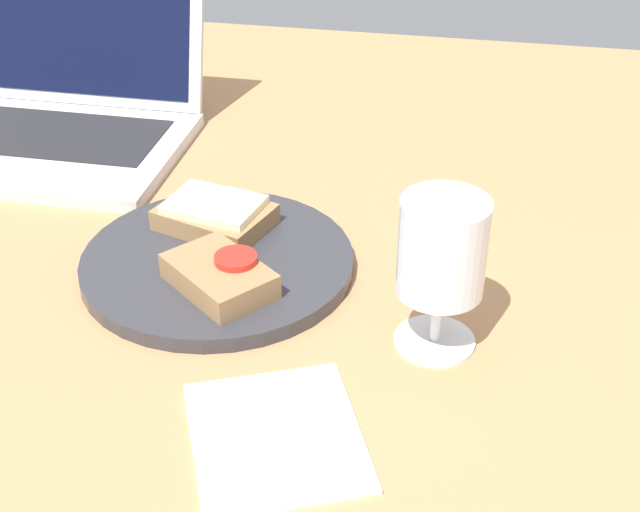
# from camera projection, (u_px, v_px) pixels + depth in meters

# --- Properties ---
(wooden_table) EXTENTS (1.40, 1.40, 0.03)m
(wooden_table) POSITION_uv_depth(u_px,v_px,m) (271.00, 288.00, 0.84)
(wooden_table) COLOR #B27F51
(wooden_table) RESTS_ON ground
(plate) EXTENTS (0.26, 0.26, 0.01)m
(plate) POSITION_uv_depth(u_px,v_px,m) (218.00, 262.00, 0.84)
(plate) COLOR #333338
(plate) RESTS_ON wooden_table
(sandwich_with_tomato) EXTENTS (0.12, 0.11, 0.03)m
(sandwich_with_tomato) POSITION_uv_depth(u_px,v_px,m) (220.00, 275.00, 0.78)
(sandwich_with_tomato) COLOR #937047
(sandwich_with_tomato) RESTS_ON plate
(sandwich_with_cheese) EXTENTS (0.12, 0.10, 0.03)m
(sandwich_with_cheese) POSITION_uv_depth(u_px,v_px,m) (215.00, 214.00, 0.87)
(sandwich_with_cheese) COLOR #937047
(sandwich_with_cheese) RESTS_ON plate
(wine_glass) EXTENTS (0.07, 0.07, 0.14)m
(wine_glass) POSITION_uv_depth(u_px,v_px,m) (442.00, 253.00, 0.70)
(wine_glass) COLOR white
(wine_glass) RESTS_ON wooden_table
(laptop) EXTENTS (0.30, 0.29, 0.19)m
(laptop) POSITION_uv_depth(u_px,v_px,m) (62.00, 111.00, 1.06)
(laptop) COLOR silver
(laptop) RESTS_ON wooden_table
(napkin) EXTENTS (0.17, 0.18, 0.00)m
(napkin) POSITION_uv_depth(u_px,v_px,m) (276.00, 436.00, 0.65)
(napkin) COLOR white
(napkin) RESTS_ON wooden_table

